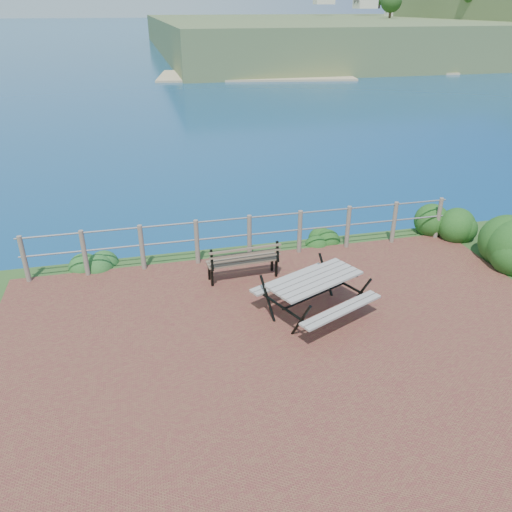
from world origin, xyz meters
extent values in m
cube|color=brown|center=(0.00, 0.00, 0.00)|extent=(10.00, 7.00, 0.12)
plane|color=navy|center=(0.00, 200.00, 0.00)|extent=(1200.00, 1200.00, 0.00)
cylinder|color=#6B5B4C|center=(-4.60, 3.35, 0.52)|extent=(0.10, 0.10, 1.00)
cylinder|color=#6B5B4C|center=(-3.45, 3.35, 0.52)|extent=(0.10, 0.10, 1.00)
cylinder|color=#6B5B4C|center=(-2.30, 3.35, 0.52)|extent=(0.10, 0.10, 1.00)
cylinder|color=#6B5B4C|center=(-1.15, 3.35, 0.52)|extent=(0.10, 0.10, 1.00)
cylinder|color=#6B5B4C|center=(0.00, 3.35, 0.52)|extent=(0.10, 0.10, 1.00)
cylinder|color=#6B5B4C|center=(1.15, 3.35, 0.52)|extent=(0.10, 0.10, 1.00)
cylinder|color=#6B5B4C|center=(2.30, 3.35, 0.52)|extent=(0.10, 0.10, 1.00)
cylinder|color=#6B5B4C|center=(3.45, 3.35, 0.52)|extent=(0.10, 0.10, 1.00)
cylinder|color=#6B5B4C|center=(4.60, 3.35, 0.52)|extent=(0.10, 0.10, 1.00)
cylinder|color=slate|center=(0.00, 3.35, 0.97)|extent=(9.40, 0.04, 0.04)
cylinder|color=slate|center=(0.00, 3.35, 0.57)|extent=(9.40, 0.04, 0.04)
cube|color=#435E2F|center=(140.00, 210.00, -6.00)|extent=(260.00, 180.00, 12.00)
cube|color=gray|center=(0.63, 0.88, 0.73)|extent=(1.86, 1.35, 0.04)
cube|color=gray|center=(0.63, 0.88, 0.44)|extent=(1.67, 0.93, 0.04)
cube|color=gray|center=(0.63, 0.88, 0.44)|extent=(1.67, 0.93, 0.04)
cylinder|color=black|center=(0.63, 0.88, 0.39)|extent=(1.37, 0.64, 0.04)
cube|color=brown|center=(-0.34, 2.47, 0.42)|extent=(1.47, 0.45, 0.03)
cube|color=brown|center=(-0.34, 2.47, 0.67)|extent=(1.46, 0.20, 0.33)
cube|color=black|center=(-0.34, 2.47, 0.22)|extent=(0.05, 0.06, 0.40)
cube|color=black|center=(-0.34, 2.47, 0.22)|extent=(0.05, 0.06, 0.40)
cube|color=black|center=(-0.34, 2.47, 0.22)|extent=(0.05, 0.06, 0.40)
cube|color=black|center=(-0.34, 2.47, 0.22)|extent=(0.05, 0.06, 0.40)
ellipsoid|color=#154515|center=(5.38, 1.76, 0.00)|extent=(1.34, 1.34, 1.90)
ellipsoid|color=#154515|center=(4.88, 3.43, 0.00)|extent=(0.94, 0.94, 1.35)
ellipsoid|color=#215822|center=(-3.36, 3.68, 0.00)|extent=(0.86, 0.86, 0.64)
ellipsoid|color=#154515|center=(1.91, 3.85, 0.00)|extent=(0.71, 0.71, 0.42)
camera|label=1|loc=(-2.16, -6.30, 5.05)|focal=35.00mm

